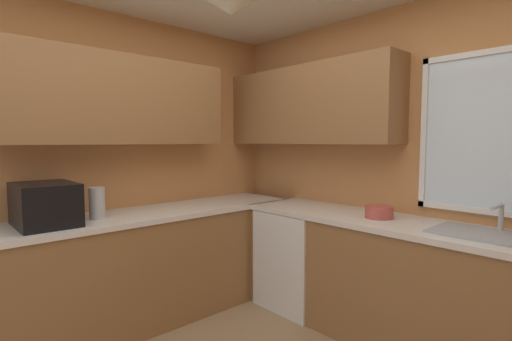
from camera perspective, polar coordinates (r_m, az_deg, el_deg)
name	(u,v)px	position (r m, az deg, el deg)	size (l,w,h in m)	color
room_shell	(254,101)	(2.34, -0.28, 10.54)	(3.65, 3.62, 2.60)	#C6844C
counter_run_left	(116,273)	(3.21, -20.59, -14.42)	(0.65, 3.23, 0.90)	olive
counter_run_back	(410,286)	(2.98, 22.45, -15.93)	(2.74, 0.65, 0.90)	olive
dishwasher	(300,258)	(3.48, 6.71, -13.04)	(0.60, 0.60, 0.86)	white
microwave	(45,204)	(2.93, -29.41, -4.50)	(0.48, 0.36, 0.29)	black
kettle	(97,203)	(3.01, -23.03, -4.59)	(0.11, 0.11, 0.24)	#B7B7BC
sink_assembly	(493,235)	(2.70, 32.34, -8.27)	(0.66, 0.40, 0.19)	#9EA0A5
bowl	(379,212)	(2.96, 18.22, -6.02)	(0.21, 0.21, 0.09)	#B74C42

